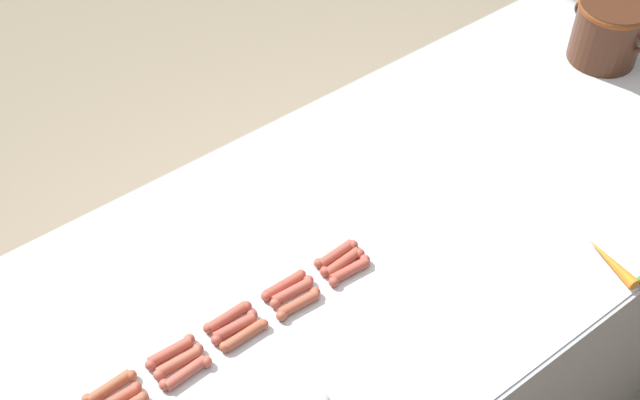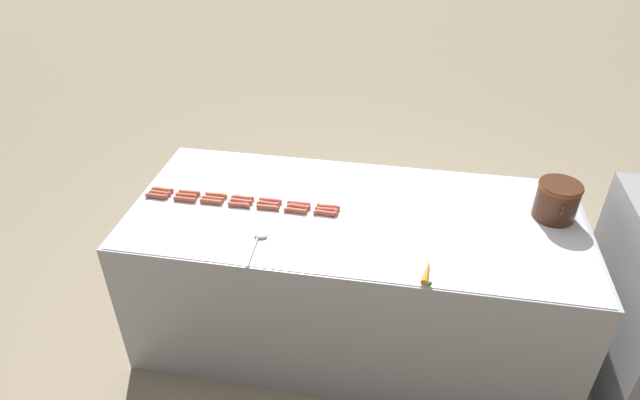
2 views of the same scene
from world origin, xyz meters
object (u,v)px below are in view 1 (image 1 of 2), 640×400
hot_dog_3 (170,352)px  hot_dog_10 (179,362)px  hot_dog_2 (110,387)px  hot_dog_12 (292,292)px  carrot (612,262)px  hot_dog_18 (244,336)px  hot_dog_5 (284,285)px  hot_dog_19 (298,304)px  hot_dog_20 (349,271)px  hot_dog_4 (228,317)px  hot_dog_11 (235,327)px  hot_dog_17 (186,373)px  hot_dog_6 (336,254)px  bean_pot (609,29)px  hot_dog_13 (342,262)px

hot_dog_3 → hot_dog_10: bearing=3.0°
hot_dog_2 → hot_dog_12: same height
hot_dog_3 → hot_dog_12: bearing=84.5°
hot_dog_2 → carrot: (0.45, 1.17, 0.00)m
hot_dog_18 → hot_dog_5: bearing=111.8°
hot_dog_10 → hot_dog_18: (0.03, 0.16, 0.00)m
hot_dog_5 → hot_dog_19: (0.07, -0.00, 0.00)m
carrot → hot_dog_3: bearing=-113.7°
hot_dog_20 → hot_dog_10: bearing=-93.7°
hot_dog_20 → hot_dog_3: bearing=-97.8°
hot_dog_19 → hot_dog_20: (-0.00, 0.16, 0.00)m
hot_dog_4 → hot_dog_2: bearing=-90.1°
hot_dog_11 → hot_dog_12: (-0.00, 0.17, 0.00)m
hot_dog_17 → hot_dog_20: bearing=90.6°
hot_dog_5 → hot_dog_6: (0.00, 0.16, 0.00)m
hot_dog_18 → hot_dog_3: bearing=-112.5°
hot_dog_11 → hot_dog_18: (0.03, 0.01, 0.00)m
hot_dog_19 → hot_dog_18: bearing=-91.5°
carrot → hot_dog_6: bearing=-129.8°
hot_dog_6 → carrot: size_ratio=0.72×
hot_dog_4 → hot_dog_18: 0.07m
hot_dog_3 → hot_dog_5: size_ratio=1.00×
hot_dog_5 → hot_dog_12: (0.03, 0.00, 0.00)m
hot_dog_12 → hot_dog_18: same height
hot_dog_4 → hot_dog_5: bearing=88.6°
hot_dog_4 → hot_dog_12: size_ratio=1.00×
hot_dog_10 → bean_pot: 1.67m
hot_dog_4 → hot_dog_19: same height
hot_dog_18 → hot_dog_6: bearing=101.1°
hot_dog_12 → hot_dog_17: same height
hot_dog_5 → hot_dog_17: (0.07, -0.32, 0.00)m
hot_dog_17 → hot_dog_18: 0.16m
hot_dog_19 → carrot: bearing=61.7°
hot_dog_10 → hot_dog_13: same height
hot_dog_6 → hot_dog_17: (0.07, -0.48, 0.00)m
hot_dog_6 → hot_dog_12: same height
hot_dog_18 → bean_pot: 1.52m
hot_dog_18 → carrot: (0.38, 0.85, 0.00)m
hot_dog_3 → hot_dog_13: size_ratio=1.00×
hot_dog_20 → hot_dog_5: bearing=-111.8°
hot_dog_3 → hot_dog_19: bearing=77.4°
hot_dog_10 → hot_dog_12: 0.32m
hot_dog_6 → hot_dog_10: 0.48m
hot_dog_18 → bean_pot: bean_pot is taller
hot_dog_17 → hot_dog_13: bearing=94.3°
hot_dog_2 → hot_dog_19: size_ratio=1.00×
hot_dog_4 → hot_dog_17: size_ratio=1.00×
hot_dog_17 → carrot: (0.38, 1.01, 0.00)m
hot_dog_5 → hot_dog_18: 0.17m
hot_dog_6 → hot_dog_13: 0.03m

